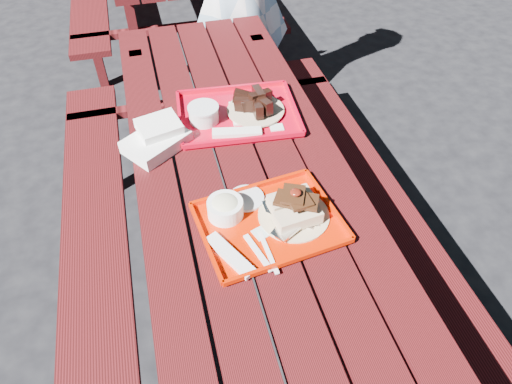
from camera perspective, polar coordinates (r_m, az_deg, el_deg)
The scene contains 5 objects.
ground at distance 2.16m, azimuth -1.05°, elevation -12.54°, with size 60.00×60.00×0.00m, color black.
picnic_table_near at distance 1.71m, azimuth -1.29°, elevation -2.61°, with size 1.41×2.40×0.75m.
near_tray at distance 1.41m, azimuth 1.32°, elevation -2.80°, with size 0.46×0.38×0.13m.
far_tray at distance 1.82m, azimuth -2.53°, elevation 9.84°, with size 0.50×0.40×0.08m.
white_cloth at distance 1.71m, azimuth -12.26°, elevation 6.64°, with size 0.27×0.25×0.09m.
Camera 1 is at (-0.26, -1.11, 1.84)m, focal length 32.00 mm.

